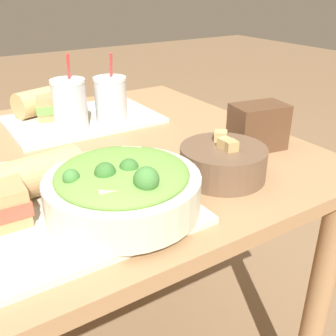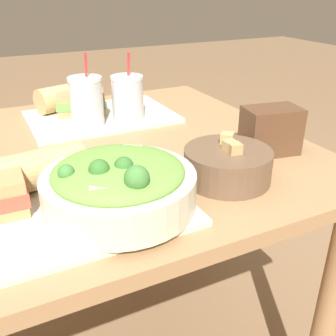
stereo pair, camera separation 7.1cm
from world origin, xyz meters
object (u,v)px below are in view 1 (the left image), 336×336
Objects in this scene: drink_cup_red at (111,101)px; chip_bag at (258,127)px; drink_cup_dark at (70,106)px; baguette_far at (44,100)px; soup_bowl at (223,161)px; sandwich_far at (61,105)px; salad_bowl at (123,186)px; baguette_near at (33,176)px; napkin_folded at (20,171)px.

drink_cup_red reaches higher than chip_bag.
baguette_far is at bearing 96.08° from drink_cup_dark.
sandwich_far is at bearing 106.22° from soup_bowl.
salad_bowl reaches higher than baguette_near.
chip_bag reaches higher than napkin_folded.
napkin_folded is (-0.11, 0.27, -0.05)m from salad_bowl.
sandwich_far is (0.08, 0.54, -0.01)m from salad_bowl.
baguette_near is 0.50m from baguette_far.
salad_bowl reaches higher than chip_bag.
baguette_far is at bearing 107.62° from soup_bowl.
drink_cup_dark is (-0.01, -0.12, 0.03)m from sandwich_far.
sandwich_far reaches higher than napkin_folded.
soup_bowl is at bearing -35.76° from napkin_folded.
sandwich_far is (-0.15, 0.52, 0.01)m from soup_bowl.
baguette_near is at bearing -134.57° from drink_cup_red.
sandwich_far is 0.34m from napkin_folded.
baguette_far is (-0.03, 0.06, 0.00)m from sandwich_far.
salad_bowl is 0.29m from napkin_folded.
drink_cup_dark is (0.02, -0.17, 0.02)m from baguette_far.
drink_cup_red is at bearing -33.49° from sandwich_far.
napkin_folded is at bearing -10.23° from baguette_near.
baguette_far is at bearing 135.16° from chip_bag.
soup_bowl is at bearing -115.99° from baguette_near.
soup_bowl is 0.61m from baguette_far.
drink_cup_dark is 1.39× the size of chip_bag.
napkin_folded is at bearing 171.70° from chip_bag.
drink_cup_dark is (-0.16, 0.40, 0.04)m from soup_bowl.
drink_cup_dark reaches higher than salad_bowl.
drink_cup_dark is 1.05× the size of drink_cup_red.
baguette_near is at bearing 143.43° from baguette_far.
sandwich_far is 0.12m from drink_cup_dark.
soup_bowl is (0.23, 0.02, -0.02)m from salad_bowl.
soup_bowl is 0.44m from drink_cup_dark.
drink_cup_dark is at bearing 112.16° from soup_bowl.
salad_bowl is 0.55m from sandwich_far.
drink_cup_red reaches higher than napkin_folded.
soup_bowl is 0.54m from sandwich_far.
drink_cup_red is at bearing 97.27° from soup_bowl.
chip_bag is (0.40, 0.09, -0.00)m from salad_bowl.
drink_cup_red reaches higher than soup_bowl.
chip_bag is 0.74× the size of napkin_folded.
soup_bowl is 0.91× the size of drink_cup_dark.
sandwich_far is at bearing 135.79° from chip_bag.
chip_bag is 0.54m from napkin_folded.
salad_bowl reaches higher than baguette_far.
sandwich_far is 0.15m from drink_cup_red.
baguette_far reaches higher than napkin_folded.
baguette_near is at bearing 130.95° from salad_bowl.
salad_bowl is 1.36× the size of drink_cup_dark.
soup_bowl and baguette_near have the same top height.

